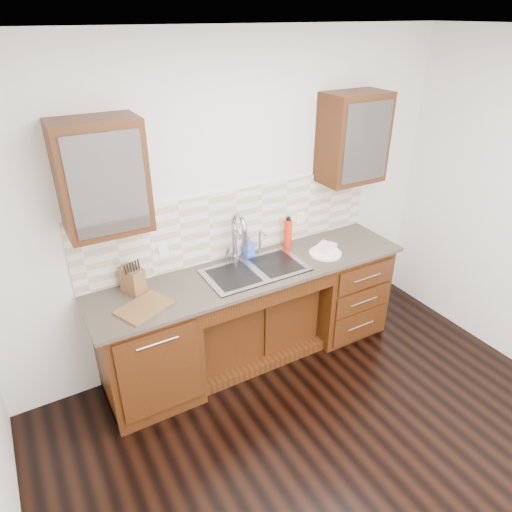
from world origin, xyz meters
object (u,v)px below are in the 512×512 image
cutting_board (144,307)px  knife_block (133,280)px  soap_bottle (249,246)px  plate (325,253)px  water_bottle (288,234)px

cutting_board → knife_block: bearing=89.7°
soap_bottle → knife_block: size_ratio=0.89×
soap_bottle → plate: (0.59, -0.31, -0.08)m
water_bottle → knife_block: 1.41m
water_bottle → plate: size_ratio=0.91×
plate → cutting_board: 1.62m
soap_bottle → knife_block: 1.03m
plate → knife_block: size_ratio=1.41×
cutting_board → soap_bottle: bearing=18.1°
water_bottle → soap_bottle: bearing=175.2°
water_bottle → cutting_board: (-1.41, -0.31, -0.12)m
cutting_board → water_bottle: bearing=12.2°
soap_bottle → knife_block: knife_block is taller
plate → cutting_board: (-1.62, -0.03, 0.00)m
soap_bottle → water_bottle: water_bottle is taller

